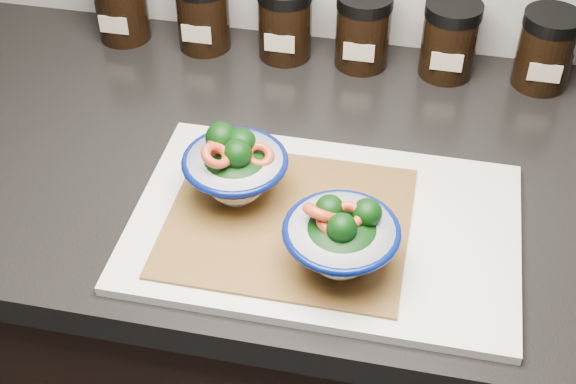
% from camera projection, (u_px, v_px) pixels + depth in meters
% --- Properties ---
extents(cabinet, '(3.43, 0.58, 0.86)m').
position_uv_depth(cabinet, '(287.00, 370.00, 1.36)').
color(cabinet, black).
rests_on(cabinet, ground).
extents(countertop, '(3.50, 0.60, 0.04)m').
position_uv_depth(countertop, '(287.00, 168.00, 1.06)').
color(countertop, black).
rests_on(countertop, cabinet).
extents(cutting_board, '(0.45, 0.30, 0.01)m').
position_uv_depth(cutting_board, '(324.00, 226.00, 0.94)').
color(cutting_board, silver).
rests_on(cutting_board, countertop).
extents(bamboo_mat, '(0.28, 0.24, 0.00)m').
position_uv_depth(bamboo_mat, '(288.00, 221.00, 0.93)').
color(bamboo_mat, olive).
rests_on(bamboo_mat, cutting_board).
extents(bowl_left, '(0.13, 0.13, 0.10)m').
position_uv_depth(bowl_left, '(235.00, 168.00, 0.94)').
color(bowl_left, white).
rests_on(bowl_left, bamboo_mat).
extents(bowl_right, '(0.13, 0.13, 0.09)m').
position_uv_depth(bowl_right, '(341.00, 240.00, 0.85)').
color(bowl_right, white).
rests_on(bowl_right, bamboo_mat).
extents(spice_jar_a, '(0.08, 0.08, 0.11)m').
position_uv_depth(spice_jar_a, '(121.00, 4.00, 1.23)').
color(spice_jar_a, black).
rests_on(spice_jar_a, countertop).
extents(spice_jar_b, '(0.08, 0.08, 0.11)m').
position_uv_depth(spice_jar_b, '(203.00, 13.00, 1.21)').
color(spice_jar_b, black).
rests_on(spice_jar_b, countertop).
extents(spice_jar_c, '(0.08, 0.08, 0.11)m').
position_uv_depth(spice_jar_c, '(285.00, 22.00, 1.19)').
color(spice_jar_c, black).
rests_on(spice_jar_c, countertop).
extents(spice_jar_d, '(0.08, 0.08, 0.11)m').
position_uv_depth(spice_jar_d, '(363.00, 30.00, 1.17)').
color(spice_jar_d, black).
rests_on(spice_jar_d, countertop).
extents(spice_jar_e, '(0.08, 0.08, 0.11)m').
position_uv_depth(spice_jar_e, '(450.00, 39.00, 1.15)').
color(spice_jar_e, black).
rests_on(spice_jar_e, countertop).
extents(spice_jar_f, '(0.08, 0.08, 0.11)m').
position_uv_depth(spice_jar_f, '(546.00, 50.00, 1.13)').
color(spice_jar_f, black).
rests_on(spice_jar_f, countertop).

